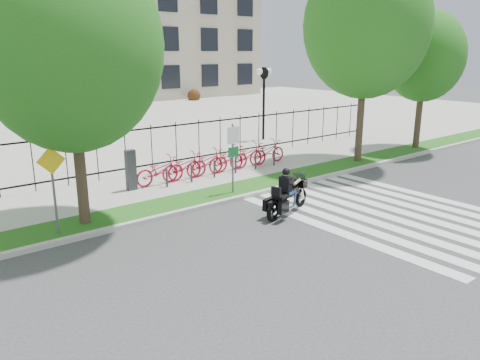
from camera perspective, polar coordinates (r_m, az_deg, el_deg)
ground at (r=12.60m, az=5.09°, el=-8.53°), size 120.00×120.00×0.00m
curb at (r=15.56m, az=-5.42°, el=-3.48°), size 60.00×0.20×0.15m
grass_verge at (r=16.25m, az=-7.08°, el=-2.71°), size 60.00×1.50×0.15m
sidewalk at (r=18.33m, az=-11.22°, el=-0.78°), size 60.00×3.50×0.15m
plaza at (r=34.57m, az=-25.08°, el=5.59°), size 80.00×34.00×0.10m
crosswalk_stripes at (r=16.11m, az=17.61°, el=-3.76°), size 5.70×8.00×0.01m
iron_fence at (r=19.61m, az=-13.79°, el=3.36°), size 30.00×0.06×2.00m
lamp_post_right at (r=27.18m, az=2.93°, el=11.42°), size 1.06×0.70×4.25m
street_tree_1 at (r=13.98m, az=-20.15°, el=15.20°), size 5.14×5.14×8.08m
street_tree_2 at (r=22.09m, az=15.18°, el=17.71°), size 5.50×5.50×9.20m
street_tree_3 at (r=26.20m, az=21.58°, el=13.84°), size 3.99×3.99×7.00m
bike_share_station at (r=19.57m, az=-2.84°, el=2.37°), size 7.89×0.89×1.50m
sign_pole_regulatory at (r=16.60m, az=-0.86°, el=3.75°), size 0.50×0.09×2.50m
sign_pole_warning at (r=13.77m, az=-21.86°, el=0.17°), size 0.78×0.09×2.49m
motorcycle_rider at (r=15.15m, az=5.82°, el=-1.86°), size 2.36×1.06×1.86m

